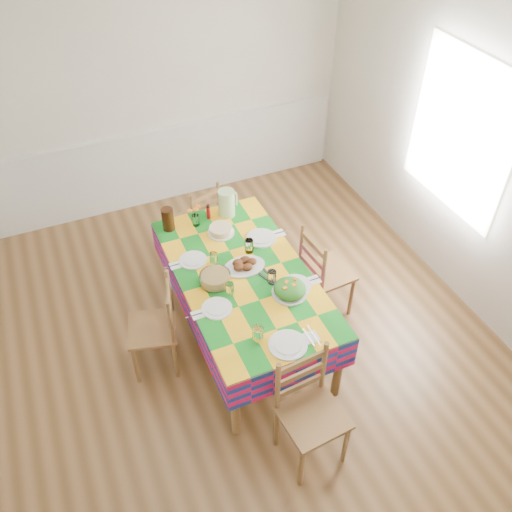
# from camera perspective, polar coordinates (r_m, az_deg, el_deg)

# --- Properties ---
(room) EXTENTS (4.58, 5.08, 2.78)m
(room) POSITION_cam_1_polar(r_m,az_deg,el_deg) (3.88, -2.64, 2.27)
(room) COLOR brown
(room) RESTS_ON ground
(wainscot) EXTENTS (4.41, 0.06, 0.92)m
(wainscot) POSITION_cam_1_polar(r_m,az_deg,el_deg) (6.33, -10.76, 9.42)
(wainscot) COLOR silver
(wainscot) RESTS_ON room
(window_right) EXTENTS (0.00, 1.40, 1.40)m
(window_right) POSITION_cam_1_polar(r_m,az_deg,el_deg) (5.06, 20.67, 11.90)
(window_right) COLOR white
(window_right) RESTS_ON room
(dining_table) EXTENTS (1.04, 1.93, 0.75)m
(dining_table) POSITION_cam_1_polar(r_m,az_deg,el_deg) (4.49, -1.31, -2.67)
(dining_table) COLOR brown
(dining_table) RESTS_ON room
(setting_near_head) EXTENTS (0.46, 0.31, 0.14)m
(setting_near_head) POSITION_cam_1_polar(r_m,az_deg,el_deg) (3.92, 2.32, -8.91)
(setting_near_head) COLOR silver
(setting_near_head) RESTS_ON dining_table
(setting_left_near) EXTENTS (0.43, 0.26, 0.11)m
(setting_left_near) POSITION_cam_1_polar(r_m,az_deg,el_deg) (4.19, -3.72, -4.79)
(setting_left_near) COLOR silver
(setting_left_near) RESTS_ON dining_table
(setting_left_far) EXTENTS (0.43, 0.26, 0.11)m
(setting_left_far) POSITION_cam_1_polar(r_m,az_deg,el_deg) (4.55, -5.94, -0.39)
(setting_left_far) COLOR silver
(setting_left_far) RESTS_ON dining_table
(setting_right_near) EXTENTS (0.47, 0.27, 0.12)m
(setting_right_near) POSITION_cam_1_polar(r_m,az_deg,el_deg) (4.34, 3.36, -2.75)
(setting_right_near) COLOR silver
(setting_right_near) RESTS_ON dining_table
(setting_right_far) EXTENTS (0.49, 0.28, 0.13)m
(setting_right_far) POSITION_cam_1_polar(r_m,az_deg,el_deg) (4.70, 0.17, 1.65)
(setting_right_far) COLOR silver
(setting_right_far) RESTS_ON dining_table
(meat_platter) EXTENTS (0.35, 0.25, 0.07)m
(meat_platter) POSITION_cam_1_polar(r_m,az_deg,el_deg) (4.47, -1.25, -0.95)
(meat_platter) COLOR silver
(meat_platter) RESTS_ON dining_table
(salad_platter) EXTENTS (0.28, 0.28, 0.12)m
(salad_platter) POSITION_cam_1_polar(r_m,az_deg,el_deg) (4.25, 3.58, -3.50)
(salad_platter) COLOR silver
(salad_platter) RESTS_ON dining_table
(pasta_bowl) EXTENTS (0.25, 0.25, 0.09)m
(pasta_bowl) POSITION_cam_1_polar(r_m,az_deg,el_deg) (4.34, -4.31, -2.38)
(pasta_bowl) COLOR white
(pasta_bowl) RESTS_ON dining_table
(cake) EXTENTS (0.24, 0.24, 0.07)m
(cake) POSITION_cam_1_polar(r_m,az_deg,el_deg) (4.82, -3.72, 2.72)
(cake) COLOR silver
(cake) RESTS_ON dining_table
(serving_utensils) EXTENTS (0.14, 0.31, 0.01)m
(serving_utensils) POSITION_cam_1_polar(r_m,az_deg,el_deg) (4.42, 0.96, -1.97)
(serving_utensils) COLOR black
(serving_utensils) RESTS_ON dining_table
(flower_vase) EXTENTS (0.13, 0.11, 0.21)m
(flower_vase) POSITION_cam_1_polar(r_m,az_deg,el_deg) (4.89, -6.40, 4.06)
(flower_vase) COLOR white
(flower_vase) RESTS_ON dining_table
(hot_sauce) EXTENTS (0.04, 0.04, 0.15)m
(hot_sauce) POSITION_cam_1_polar(r_m,az_deg,el_deg) (4.97, -5.04, 4.69)
(hot_sauce) COLOR #B90E13
(hot_sauce) RESTS_ON dining_table
(green_pitcher) EXTENTS (0.15, 0.15, 0.26)m
(green_pitcher) POSITION_cam_1_polar(r_m,az_deg,el_deg) (4.97, -3.13, 5.59)
(green_pitcher) COLOR #B4D798
(green_pitcher) RESTS_ON dining_table
(tea_pitcher) EXTENTS (0.11, 0.11, 0.22)m
(tea_pitcher) POSITION_cam_1_polar(r_m,az_deg,el_deg) (4.87, -9.25, 3.84)
(tea_pitcher) COLOR black
(tea_pitcher) RESTS_ON dining_table
(name_card) EXTENTS (0.08, 0.03, 0.02)m
(name_card) POSITION_cam_1_polar(r_m,az_deg,el_deg) (3.87, 3.62, -10.48)
(name_card) COLOR silver
(name_card) RESTS_ON dining_table
(chair_near) EXTENTS (0.46, 0.45, 0.98)m
(chair_near) POSITION_cam_1_polar(r_m,az_deg,el_deg) (3.96, 5.67, -16.02)
(chair_near) COLOR brown
(chair_near) RESTS_ON room
(chair_far) EXTENTS (0.49, 0.48, 0.87)m
(chair_far) POSITION_cam_1_polar(r_m,az_deg,el_deg) (5.52, -5.99, 3.79)
(chair_far) COLOR brown
(chair_far) RESTS_ON room
(chair_left) EXTENTS (0.47, 0.48, 0.91)m
(chair_left) POSITION_cam_1_polar(r_m,az_deg,el_deg) (4.51, -10.37, -7.44)
(chair_left) COLOR brown
(chair_left) RESTS_ON room
(chair_right) EXTENTS (0.43, 0.45, 0.95)m
(chair_right) POSITION_cam_1_polar(r_m,az_deg,el_deg) (4.88, 7.09, -1.83)
(chair_right) COLOR brown
(chair_right) RESTS_ON room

